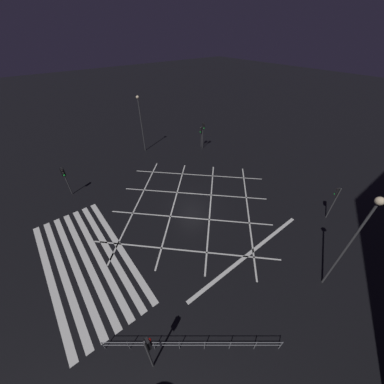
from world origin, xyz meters
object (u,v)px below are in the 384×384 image
object	(u,v)px
traffic_light_ne_main	(336,197)
street_lamp_east	(357,232)
traffic_light_nw_cross	(201,133)
traffic_light_nw_main	(203,130)
street_lamp_west	(140,117)
traffic_light_se_cross	(149,349)
traffic_light_sw_main	(65,176)

from	to	relation	value
traffic_light_ne_main	street_lamp_east	xyz separation A→B (m)	(3.25, -7.19, 3.01)
traffic_light_nw_cross	street_lamp_east	world-z (taller)	street_lamp_east
traffic_light_ne_main	traffic_light_nw_cross	distance (m)	20.03
traffic_light_nw_main	traffic_light_ne_main	bearing A→B (deg)	-0.36
traffic_light_ne_main	street_lamp_west	bearing A→B (deg)	16.65
traffic_light_nw_main	street_lamp_west	distance (m)	9.24
traffic_light_ne_main	street_lamp_east	world-z (taller)	street_lamp_east
traffic_light_ne_main	traffic_light_se_cross	bearing A→B (deg)	89.21
street_lamp_east	street_lamp_west	world-z (taller)	street_lamp_east
traffic_light_ne_main	traffic_light_nw_main	distance (m)	19.34
traffic_light_nw_main	street_lamp_east	distance (m)	23.88
traffic_light_nw_main	street_lamp_east	bearing A→B (deg)	-17.95
traffic_light_ne_main	street_lamp_west	size ratio (longest dim) A/B	0.46
traffic_light_sw_main	street_lamp_west	distance (m)	13.05
traffic_light_se_cross	traffic_light_sw_main	world-z (taller)	traffic_light_se_cross
traffic_light_sw_main	street_lamp_east	distance (m)	26.12
traffic_light_se_cross	traffic_light_nw_main	xyz separation A→B (m)	(-19.06, 19.88, 0.25)
traffic_light_sw_main	traffic_light_nw_main	bearing A→B (deg)	88.76
traffic_light_nw_cross	street_lamp_west	world-z (taller)	street_lamp_west
traffic_light_nw_cross	street_lamp_east	bearing A→B (deg)	72.13
traffic_light_ne_main	traffic_light_sw_main	xyz separation A→B (m)	(-19.75, -19.19, -0.10)
traffic_light_se_cross	traffic_light_nw_cross	size ratio (longest dim) A/B	1.16
traffic_light_se_cross	street_lamp_east	world-z (taller)	street_lamp_east
traffic_light_nw_cross	street_lamp_west	size ratio (longest dim) A/B	0.41
traffic_light_se_cross	traffic_light_nw_main	size ratio (longest dim) A/B	0.91
traffic_light_nw_cross	street_lamp_west	distance (m)	9.21
traffic_light_nw_main	street_lamp_west	bearing A→B (deg)	-124.22
traffic_light_se_cross	traffic_light_sw_main	xyz separation A→B (m)	(-19.48, 0.56, -0.20)
street_lamp_west	traffic_light_nw_cross	bearing A→B (deg)	60.20
traffic_light_nw_main	traffic_light_nw_cross	distance (m)	0.95
traffic_light_ne_main	traffic_light_se_cross	size ratio (longest dim) A/B	0.96
traffic_light_se_cross	traffic_light_nw_main	bearing A→B (deg)	43.80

